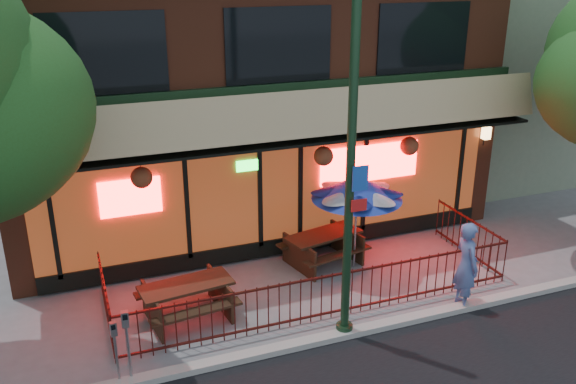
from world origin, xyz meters
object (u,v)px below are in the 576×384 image
(street_light, at_px, (350,179))
(patio_umbrella, at_px, (357,188))
(picnic_table_right, at_px, (323,244))
(picnic_table_left, at_px, (187,296))
(parking_meter_near, at_px, (127,335))
(pedestrian, at_px, (466,265))
(parking_meter_far, at_px, (115,343))

(street_light, height_order, patio_umbrella, street_light)
(street_light, height_order, picnic_table_right, street_light)
(street_light, relative_size, patio_umbrella, 3.02)
(picnic_table_left, relative_size, picnic_table_right, 0.96)
(patio_umbrella, bearing_deg, parking_meter_near, -156.41)
(street_light, xyz_separation_m, patio_umbrella, (1.38, 2.35, -1.17))
(street_light, bearing_deg, picnic_table_right, 74.12)
(pedestrian, distance_m, parking_meter_far, 6.93)
(street_light, height_order, parking_meter_near, street_light)
(picnic_table_left, height_order, picnic_table_right, picnic_table_left)
(picnic_table_right, bearing_deg, pedestrian, -54.97)
(street_light, bearing_deg, picnic_table_left, 149.03)
(street_light, height_order, parking_meter_far, street_light)
(street_light, bearing_deg, patio_umbrella, 59.59)
(picnic_table_right, bearing_deg, street_light, -105.88)
(picnic_table_right, xyz_separation_m, parking_meter_far, (-5.00, -2.80, 0.33))
(picnic_table_right, distance_m, pedestrian, 3.39)
(picnic_table_left, xyz_separation_m, parking_meter_far, (-1.52, -1.61, 0.32))
(street_light, distance_m, picnic_table_left, 4.10)
(street_light, bearing_deg, parking_meter_far, 179.96)
(picnic_table_left, bearing_deg, parking_meter_far, -133.32)
(picnic_table_left, xyz_separation_m, pedestrian, (5.41, -1.56, 0.43))
(patio_umbrella, relative_size, parking_meter_near, 1.68)
(street_light, height_order, pedestrian, street_light)
(picnic_table_left, distance_m, parking_meter_far, 2.23)
(patio_umbrella, distance_m, parking_meter_near, 5.97)
(street_light, relative_size, picnic_table_right, 3.43)
(picnic_table_left, distance_m, parking_meter_near, 2.12)
(street_light, bearing_deg, pedestrian, 1.11)
(picnic_table_left, xyz_separation_m, patio_umbrella, (4.07, 0.74, 1.47))
(pedestrian, bearing_deg, parking_meter_far, 96.41)
(picnic_table_right, distance_m, patio_umbrella, 1.65)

